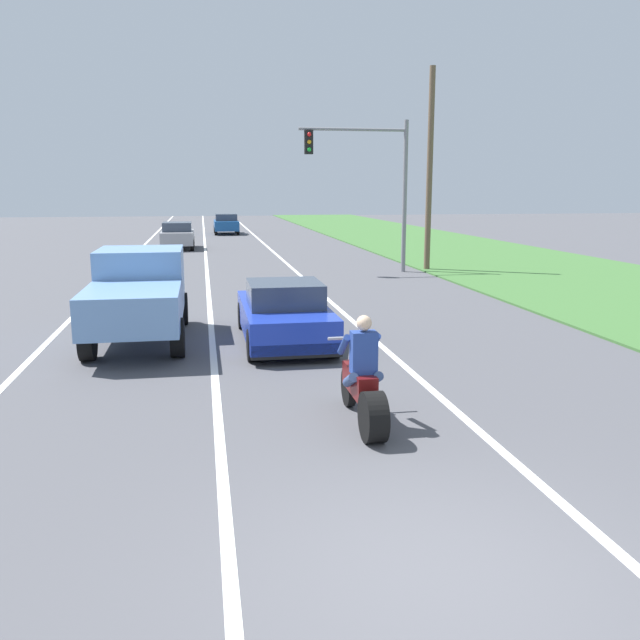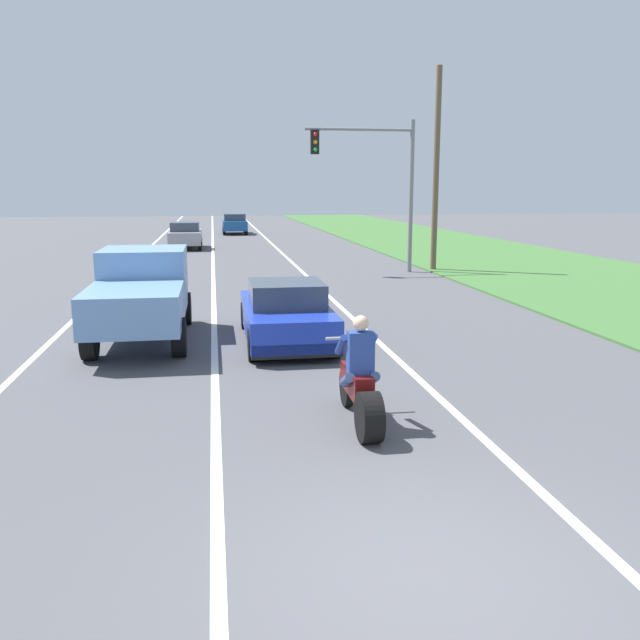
% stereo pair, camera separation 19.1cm
% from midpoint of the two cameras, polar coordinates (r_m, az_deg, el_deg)
% --- Properties ---
extents(ground_plane, '(160.00, 160.00, 0.00)m').
position_cam_midpoint_polar(ground_plane, '(6.41, 8.93, -20.51)').
color(ground_plane, '#4C4C51').
extents(lane_stripe_left_solid, '(0.14, 120.00, 0.01)m').
position_cam_midpoint_polar(lane_stripe_left_solid, '(25.62, -17.83, 3.08)').
color(lane_stripe_left_solid, white).
rests_on(lane_stripe_left_solid, ground).
extents(lane_stripe_right_solid, '(0.14, 120.00, 0.01)m').
position_cam_midpoint_polar(lane_stripe_right_solid, '(25.63, -1.66, 3.61)').
color(lane_stripe_right_solid, white).
rests_on(lane_stripe_right_solid, ground).
extents(lane_stripe_centre_dashed, '(0.14, 120.00, 0.01)m').
position_cam_midpoint_polar(lane_stripe_centre_dashed, '(25.37, -9.75, 3.38)').
color(lane_stripe_centre_dashed, white).
rests_on(lane_stripe_centre_dashed, ground).
extents(grass_verge_right, '(10.00, 120.00, 0.06)m').
position_cam_midpoint_polar(grass_verge_right, '(28.86, 18.69, 3.93)').
color(grass_verge_right, '#3D6B33').
rests_on(grass_verge_right, ground).
extents(motorcycle_with_rider, '(0.70, 2.21, 1.62)m').
position_cam_midpoint_polar(motorcycle_with_rider, '(9.55, 3.12, -5.66)').
color(motorcycle_with_rider, black).
rests_on(motorcycle_with_rider, ground).
extents(sports_car_blue, '(1.84, 4.30, 1.37)m').
position_cam_midpoint_polar(sports_car_blue, '(14.76, -3.43, 0.48)').
color(sports_car_blue, '#1E38B2').
rests_on(sports_car_blue, ground).
extents(pickup_truck_left_lane_light_blue, '(2.02, 4.80, 1.98)m').
position_cam_midpoint_polar(pickup_truck_left_lane_light_blue, '(15.34, -15.53, 2.31)').
color(pickup_truck_left_lane_light_blue, '#6B93C6').
rests_on(pickup_truck_left_lane_light_blue, ground).
extents(traffic_light_mast_near, '(4.39, 0.34, 6.00)m').
position_cam_midpoint_polar(traffic_light_mast_near, '(27.19, 4.30, 12.42)').
color(traffic_light_mast_near, gray).
rests_on(traffic_light_mast_near, ground).
extents(utility_pole_roadside, '(0.24, 0.24, 8.10)m').
position_cam_midpoint_polar(utility_pole_roadside, '(28.17, 9.10, 12.41)').
color(utility_pole_roadside, brown).
rests_on(utility_pole_roadside, ground).
extents(distant_car_far_ahead, '(1.80, 4.00, 1.50)m').
position_cam_midpoint_polar(distant_car_far_ahead, '(38.81, -12.15, 7.06)').
color(distant_car_far_ahead, '#99999E').
rests_on(distant_car_far_ahead, ground).
extents(distant_car_further_ahead, '(1.80, 4.00, 1.50)m').
position_cam_midpoint_polar(distant_car_further_ahead, '(51.06, -8.08, 8.11)').
color(distant_car_further_ahead, '#194C8C').
rests_on(distant_car_further_ahead, ground).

